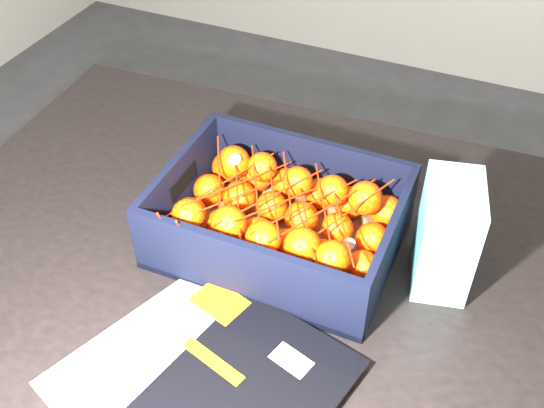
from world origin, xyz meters
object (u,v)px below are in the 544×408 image
at_px(magazine_stack, 203,380).
at_px(retail_carton, 447,235).
at_px(table, 281,289).
at_px(produce_crate, 280,226).

height_order(magazine_stack, retail_carton, retail_carton).
height_order(table, magazine_stack, magazine_stack).
distance_m(magazine_stack, produce_crate, 0.28).
bearing_deg(retail_carton, magazine_stack, -140.58).
height_order(table, retail_carton, retail_carton).
height_order(magazine_stack, produce_crate, produce_crate).
relative_size(magazine_stack, retail_carton, 2.28).
xyz_separation_m(table, retail_carton, (0.24, 0.04, 0.19)).
distance_m(produce_crate, retail_carton, 0.26).
distance_m(magazine_stack, retail_carton, 0.40).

